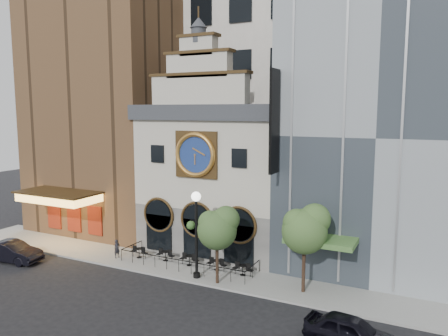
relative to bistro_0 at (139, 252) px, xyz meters
name	(u,v)px	position (x,y,z in m)	size (l,w,h in m)	color
ground	(170,279)	(4.52, -2.40, -0.61)	(120.00, 120.00, 0.00)	black
sidewalk	(188,267)	(4.52, 0.10, -0.54)	(44.00, 5.00, 0.15)	gray
clock_building	(220,172)	(4.52, 5.42, 6.07)	(12.60, 8.78, 18.65)	#605E5B
theater_building	(114,103)	(-8.48, 7.56, 11.99)	(14.00, 15.60, 25.00)	brown
retail_building	(387,134)	(17.51, 7.58, 9.53)	(14.00, 14.40, 20.00)	gray
office_tower	(272,33)	(4.52, 17.60, 19.39)	(20.00, 16.00, 40.00)	silver
cafe_railing	(188,260)	(4.52, 0.10, -0.01)	(10.60, 2.60, 0.90)	black
bistro_0	(139,252)	(0.00, 0.00, 0.00)	(1.58, 0.68, 0.90)	black
bistro_1	(165,255)	(2.30, 0.35, 0.00)	(1.58, 0.68, 0.90)	black
bistro_2	(189,259)	(4.52, 0.29, 0.00)	(1.58, 0.68, 0.90)	black
bistro_3	(217,264)	(6.86, 0.34, 0.00)	(1.58, 0.68, 0.90)	black
bistro_4	(243,269)	(9.01, 0.27, 0.00)	(1.58, 0.68, 0.90)	black
car_right	(351,332)	(17.73, -5.82, 0.20)	(1.93, 4.79, 1.63)	black
car_left	(12,252)	(-8.68, -4.92, 0.21)	(1.74, 4.98, 1.64)	black
pedestrian	(117,249)	(-1.56, -0.81, 0.28)	(0.55, 0.36, 1.50)	#222227
lamppost	(196,225)	(6.25, -1.56, 3.36)	(1.85, 1.20, 6.18)	black
tree_left	(218,227)	(8.05, -1.75, 3.48)	(2.79, 2.69, 5.38)	#382619
tree_right	(306,228)	(13.75, -0.54, 3.83)	(3.04, 2.93, 5.86)	#382619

